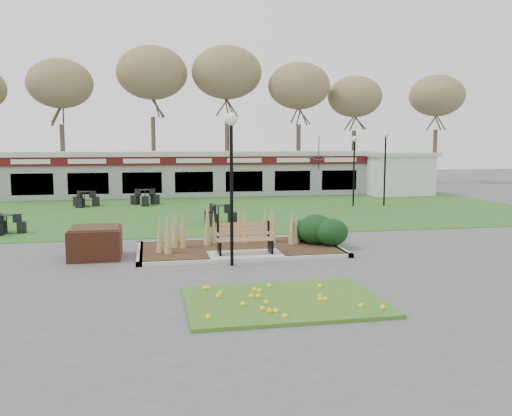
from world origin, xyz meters
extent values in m
plane|color=#515154|center=(0.00, 0.00, 0.00)|extent=(100.00, 100.00, 0.00)
cube|color=#23621F|center=(0.00, 12.00, 0.01)|extent=(34.00, 16.00, 0.02)
cube|color=#395F1B|center=(0.00, -4.60, 0.04)|extent=(4.20, 3.00, 0.08)
cube|color=black|center=(0.00, 1.20, 0.06)|extent=(6.22, 3.22, 0.12)
cube|color=#B7B7B2|center=(0.00, -0.41, 0.06)|extent=(6.40, 0.18, 0.12)
cube|color=#B7B7B2|center=(0.00, 2.81, 0.06)|extent=(6.40, 0.18, 0.12)
cube|color=#B7B7B2|center=(-3.11, 1.20, 0.06)|extent=(0.18, 3.40, 0.12)
cube|color=#B7B7B2|center=(3.11, 1.20, 0.06)|extent=(0.18, 3.40, 0.12)
cube|color=#B7B7B2|center=(0.00, 0.15, 0.07)|extent=(2.20, 1.20, 0.13)
cone|color=#9E914F|center=(-1.90, 1.60, 0.70)|extent=(0.36, 0.36, 1.15)
cone|color=#9E914F|center=(-0.90, 2.00, 0.70)|extent=(0.36, 0.36, 1.15)
cone|color=#9E914F|center=(0.20, 2.20, 0.70)|extent=(0.36, 0.36, 1.15)
cone|color=#9E914F|center=(1.10, 2.00, 0.70)|extent=(0.36, 0.36, 1.15)
cone|color=#9E914F|center=(1.90, 1.60, 0.70)|extent=(0.36, 0.36, 1.15)
cone|color=#9E914F|center=(-2.40, 0.80, 0.70)|extent=(0.36, 0.36, 1.15)
ellipsoid|color=black|center=(2.60, 1.40, 0.59)|extent=(1.21, 1.10, 0.99)
ellipsoid|color=black|center=(3.00, 1.00, 0.54)|extent=(1.10, 1.00, 0.90)
ellipsoid|color=black|center=(2.90, 1.90, 0.53)|extent=(1.06, 0.96, 0.86)
ellipsoid|color=black|center=(2.30, 1.90, 0.48)|extent=(0.92, 0.84, 0.76)
cube|color=#AB704D|center=(0.00, 0.15, 0.56)|extent=(1.70, 0.57, 0.04)
cube|color=#AB704D|center=(0.00, 0.46, 0.84)|extent=(1.70, 0.13, 0.44)
cube|color=black|center=(-0.78, 0.15, 0.34)|extent=(0.06, 0.55, 0.42)
cube|color=black|center=(0.78, 0.15, 0.34)|extent=(0.06, 0.55, 0.42)
cube|color=black|center=(-0.78, 0.45, 0.81)|extent=(0.06, 0.06, 0.50)
cube|color=black|center=(0.78, 0.45, 0.81)|extent=(0.06, 0.06, 0.50)
cube|color=#AB704D|center=(-0.82, 0.13, 0.74)|extent=(0.05, 0.50, 0.04)
cube|color=#AB704D|center=(0.82, 0.13, 0.74)|extent=(0.05, 0.50, 0.04)
cube|color=brown|center=(-4.40, 1.00, 0.45)|extent=(1.50, 1.50, 0.90)
cube|color=black|center=(-4.40, 1.00, 0.92)|extent=(1.40, 1.40, 0.06)
cube|color=#98989A|center=(0.00, 20.00, 1.30)|extent=(24.00, 3.00, 2.60)
cube|color=#4B1011|center=(0.00, 18.45, 2.35)|extent=(24.00, 0.18, 0.55)
cube|color=silver|center=(0.00, 20.00, 2.75)|extent=(24.60, 3.40, 0.30)
cube|color=silver|center=(0.00, 18.34, 2.35)|extent=(22.00, 0.02, 0.28)
cube|color=black|center=(0.00, 18.55, 1.00)|extent=(22.00, 0.10, 1.30)
cube|color=white|center=(13.50, 18.00, 1.30)|extent=(4.00, 3.00, 2.60)
cube|color=silver|center=(13.50, 18.00, 2.70)|extent=(4.40, 3.40, 0.25)
cylinder|color=#47382B|center=(-9.00, 28.00, 2.59)|extent=(0.36, 0.36, 5.17)
ellipsoid|color=olive|center=(-9.00, 28.00, 8.39)|extent=(5.24, 5.24, 3.93)
cylinder|color=#47382B|center=(-3.00, 28.00, 2.59)|extent=(0.36, 0.36, 5.17)
ellipsoid|color=olive|center=(-3.00, 28.00, 8.39)|extent=(5.24, 5.24, 3.93)
cylinder|color=#47382B|center=(3.00, 28.00, 2.59)|extent=(0.36, 0.36, 5.17)
ellipsoid|color=olive|center=(3.00, 28.00, 8.39)|extent=(5.24, 5.24, 3.93)
cylinder|color=#47382B|center=(9.00, 28.00, 2.59)|extent=(0.36, 0.36, 5.17)
ellipsoid|color=olive|center=(9.00, 28.00, 8.39)|extent=(5.24, 5.24, 3.93)
cylinder|color=#47382B|center=(15.00, 28.00, 2.59)|extent=(0.36, 0.36, 5.17)
ellipsoid|color=olive|center=(15.00, 28.00, 8.39)|extent=(5.24, 5.24, 3.93)
cylinder|color=#47382B|center=(21.00, 28.00, 2.59)|extent=(0.36, 0.36, 5.17)
ellipsoid|color=olive|center=(21.00, 28.00, 8.39)|extent=(5.24, 5.24, 3.93)
cylinder|color=black|center=(-0.55, -0.80, 1.96)|extent=(0.10, 0.10, 3.91)
sphere|color=white|center=(-0.55, -0.80, 4.07)|extent=(0.35, 0.35, 0.35)
cylinder|color=black|center=(8.13, 12.19, 1.76)|extent=(0.09, 0.09, 3.52)
sphere|color=white|center=(8.13, 12.19, 3.66)|extent=(0.32, 0.32, 0.32)
cylinder|color=black|center=(9.86, 12.04, 1.87)|extent=(0.09, 0.09, 3.74)
sphere|color=white|center=(9.86, 12.04, 3.89)|extent=(0.34, 0.34, 0.34)
cylinder|color=black|center=(-6.24, 14.85, 0.04)|extent=(0.47, 0.47, 0.03)
cylinder|color=black|center=(-6.24, 14.85, 0.42)|extent=(0.05, 0.05, 0.78)
cylinder|color=black|center=(-6.24, 14.85, 0.82)|extent=(0.65, 0.65, 0.03)
cube|color=black|center=(-5.66, 14.98, 0.27)|extent=(0.44, 0.44, 0.50)
cube|color=black|center=(-6.65, 15.28, 0.27)|extent=(0.52, 0.52, 0.50)
cube|color=black|center=(-6.41, 14.28, 0.27)|extent=(0.46, 0.46, 0.50)
cylinder|color=black|center=(-8.11, 6.16, 0.03)|extent=(0.42, 0.42, 0.03)
cylinder|color=black|center=(-8.11, 6.16, 0.37)|extent=(0.05, 0.05, 0.68)
cylinder|color=black|center=(-8.11, 6.16, 0.72)|extent=(0.57, 0.57, 0.02)
cube|color=black|center=(-7.60, 6.21, 0.24)|extent=(0.35, 0.35, 0.43)
cube|color=black|center=(-8.41, 6.58, 0.24)|extent=(0.45, 0.45, 0.43)
cylinder|color=black|center=(-3.02, 14.95, 0.04)|extent=(0.50, 0.50, 0.03)
cylinder|color=black|center=(-3.02, 14.95, 0.44)|extent=(0.06, 0.06, 0.82)
cylinder|color=black|center=(-3.02, 14.95, 0.86)|extent=(0.68, 0.68, 0.03)
cube|color=black|center=(-2.48, 15.27, 0.28)|extent=(0.53, 0.53, 0.52)
cube|color=black|center=(-3.56, 15.26, 0.28)|extent=(0.53, 0.53, 0.52)
cube|color=black|center=(-3.01, 14.33, 0.28)|extent=(0.39, 0.39, 0.52)
cylinder|color=black|center=(0.06, 6.99, 0.04)|extent=(0.48, 0.48, 0.03)
cylinder|color=black|center=(0.06, 6.99, 0.42)|extent=(0.05, 0.05, 0.78)
cylinder|color=black|center=(0.06, 6.99, 0.82)|extent=(0.65, 0.65, 0.03)
cube|color=black|center=(0.66, 6.98, 0.27)|extent=(0.38, 0.38, 0.50)
cube|color=black|center=(-0.22, 7.51, 0.27)|extent=(0.50, 0.50, 0.50)
cube|color=black|center=(-0.25, 6.48, 0.27)|extent=(0.50, 0.50, 0.50)
cylinder|color=black|center=(8.00, 18.00, 1.10)|extent=(0.06, 0.06, 2.20)
imported|color=#365BBD|center=(8.00, 18.00, 1.79)|extent=(2.71, 2.74, 2.06)
imported|color=black|center=(-11.75, 21.00, 0.74)|extent=(4.75, 3.13, 1.48)
camera|label=1|loc=(-2.78, -15.57, 3.41)|focal=38.00mm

